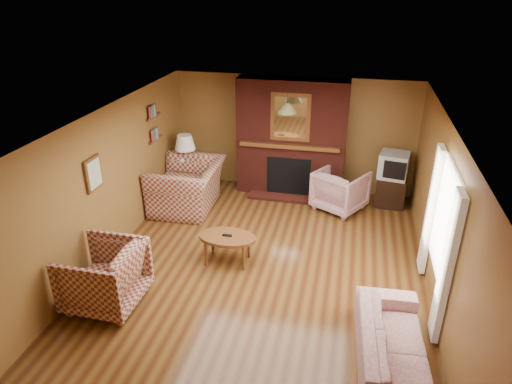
% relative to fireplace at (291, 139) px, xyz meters
% --- Properties ---
extents(floor, '(6.50, 6.50, 0.00)m').
position_rel_fireplace_xyz_m(floor, '(0.00, -2.98, -1.18)').
color(floor, '#44210E').
rests_on(floor, ground).
extents(ceiling, '(6.50, 6.50, 0.00)m').
position_rel_fireplace_xyz_m(ceiling, '(0.00, -2.98, 1.22)').
color(ceiling, silver).
rests_on(ceiling, wall_back).
extents(wall_back, '(6.50, 0.00, 6.50)m').
position_rel_fireplace_xyz_m(wall_back, '(0.00, 0.27, 0.02)').
color(wall_back, brown).
rests_on(wall_back, floor).
extents(wall_front, '(6.50, 0.00, 6.50)m').
position_rel_fireplace_xyz_m(wall_front, '(0.00, -6.23, 0.02)').
color(wall_front, brown).
rests_on(wall_front, floor).
extents(wall_left, '(0.00, 6.50, 6.50)m').
position_rel_fireplace_xyz_m(wall_left, '(-2.50, -2.98, 0.02)').
color(wall_left, brown).
rests_on(wall_left, floor).
extents(wall_right, '(0.00, 6.50, 6.50)m').
position_rel_fireplace_xyz_m(wall_right, '(2.50, -2.98, 0.02)').
color(wall_right, brown).
rests_on(wall_right, floor).
extents(fireplace, '(2.20, 0.82, 2.40)m').
position_rel_fireplace_xyz_m(fireplace, '(0.00, 0.00, 0.00)').
color(fireplace, '#4D1710').
rests_on(fireplace, floor).
extents(window_right, '(0.10, 1.85, 2.00)m').
position_rel_fireplace_xyz_m(window_right, '(2.45, -3.18, -0.06)').
color(window_right, beige).
rests_on(window_right, wall_right).
extents(bookshelf, '(0.09, 0.55, 0.71)m').
position_rel_fireplace_xyz_m(bookshelf, '(-2.44, -1.08, 0.48)').
color(bookshelf, brown).
rests_on(bookshelf, wall_left).
extents(botanical_print, '(0.05, 0.40, 0.50)m').
position_rel_fireplace_xyz_m(botanical_print, '(-2.47, -3.28, 0.37)').
color(botanical_print, brown).
rests_on(botanical_print, wall_left).
extents(pendant_light, '(0.36, 0.36, 0.48)m').
position_rel_fireplace_xyz_m(pendant_light, '(0.00, -0.68, 0.82)').
color(pendant_light, black).
rests_on(pendant_light, ceiling).
extents(plaid_loveseat, '(1.29, 1.47, 0.93)m').
position_rel_fireplace_xyz_m(plaid_loveseat, '(-1.85, -1.18, -0.72)').
color(plaid_loveseat, maroon).
rests_on(plaid_loveseat, floor).
extents(plaid_armchair, '(1.02, 0.99, 0.91)m').
position_rel_fireplace_xyz_m(plaid_armchair, '(-1.95, -4.20, -0.73)').
color(plaid_armchair, maroon).
rests_on(plaid_armchair, floor).
extents(floral_sofa, '(0.91, 2.06, 0.59)m').
position_rel_fireplace_xyz_m(floral_sofa, '(1.90, -4.60, -0.89)').
color(floral_sofa, beige).
rests_on(floral_sofa, floor).
extents(floral_armchair, '(1.19, 1.20, 0.81)m').
position_rel_fireplace_xyz_m(floral_armchair, '(1.08, -0.57, -0.78)').
color(floral_armchair, beige).
rests_on(floral_armchair, floor).
extents(coffee_table, '(0.92, 0.57, 0.49)m').
position_rel_fireplace_xyz_m(coffee_table, '(-0.58, -2.84, -0.77)').
color(coffee_table, brown).
rests_on(coffee_table, floor).
extents(side_table, '(0.44, 0.44, 0.58)m').
position_rel_fireplace_xyz_m(side_table, '(-2.10, -0.53, -0.89)').
color(side_table, brown).
rests_on(side_table, floor).
extents(table_lamp, '(0.43, 0.43, 0.71)m').
position_rel_fireplace_xyz_m(table_lamp, '(-2.10, -0.53, -0.21)').
color(table_lamp, white).
rests_on(table_lamp, side_table).
extents(tv_stand, '(0.59, 0.54, 0.61)m').
position_rel_fireplace_xyz_m(tv_stand, '(2.05, -0.18, -0.88)').
color(tv_stand, black).
rests_on(tv_stand, floor).
extents(crt_tv, '(0.62, 0.62, 0.50)m').
position_rel_fireplace_xyz_m(crt_tv, '(2.05, -0.19, -0.32)').
color(crt_tv, '#A7AAAF').
rests_on(crt_tv, tv_stand).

